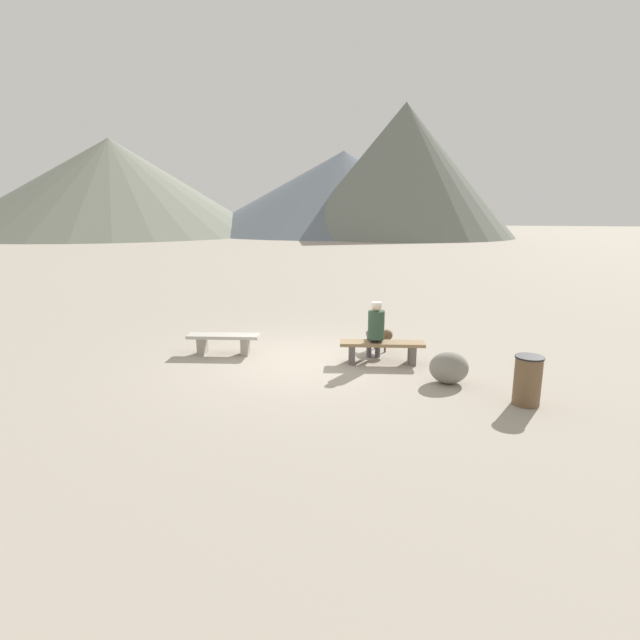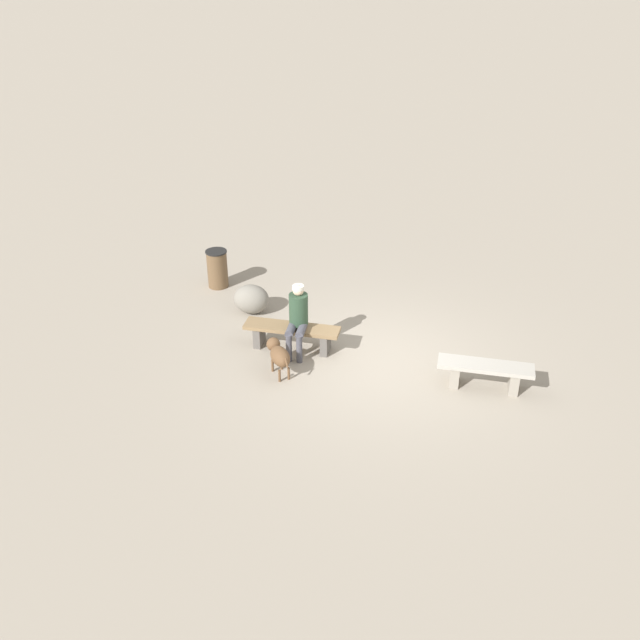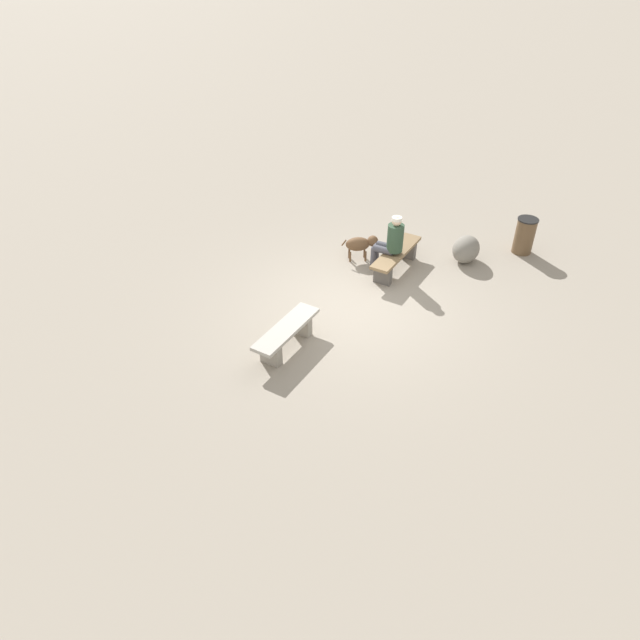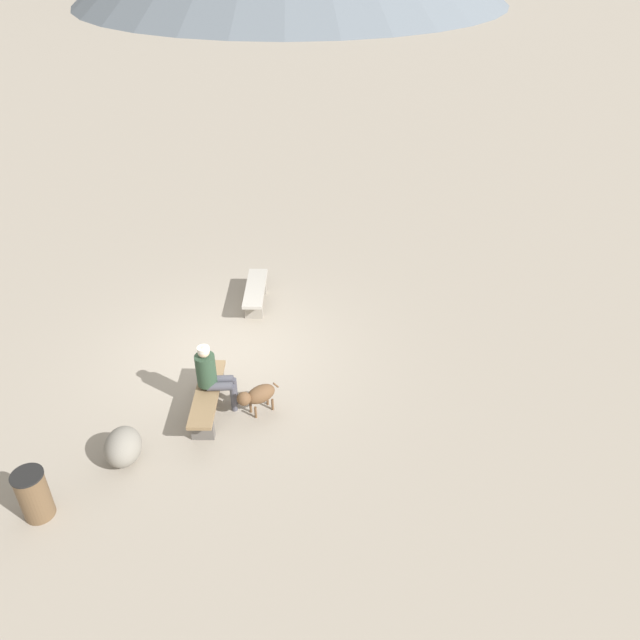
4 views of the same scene
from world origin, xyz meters
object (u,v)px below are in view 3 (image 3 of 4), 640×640
at_px(bench_right, 396,257).
at_px(boulder, 466,249).
at_px(bench_left, 287,334).
at_px(dog, 361,244).
at_px(trash_bin, 525,236).
at_px(seated_person, 391,240).

xyz_separation_m(bench_right, boulder, (1.35, -0.96, -0.03)).
distance_m(bench_left, bench_right, 3.56).
distance_m(dog, boulder, 2.36).
bearing_deg(dog, bench_right, -36.88).
bearing_deg(boulder, bench_right, 144.71).
relative_size(trash_bin, boulder, 1.15).
bearing_deg(bench_left, trash_bin, -24.94).
height_order(bench_right, seated_person, seated_person).
distance_m(bench_left, dog, 3.55).
relative_size(bench_left, bench_right, 0.91).
height_order(bench_right, dog, dog).
xyz_separation_m(dog, trash_bin, (2.74, -2.60, 0.02)).
distance_m(bench_left, seated_person, 3.44).
relative_size(dog, trash_bin, 0.80).
distance_m(bench_right, trash_bin, 3.12).
distance_m(bench_left, boulder, 4.98).
bearing_deg(bench_right, seated_person, 147.88).
bearing_deg(bench_right, bench_left, 171.74).
xyz_separation_m(bench_left, bench_right, (3.56, 0.12, 0.02)).
distance_m(bench_right, boulder, 1.66).
height_order(bench_right, trash_bin, trash_bin).
xyz_separation_m(bench_left, trash_bin, (6.15, -1.63, 0.11)).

